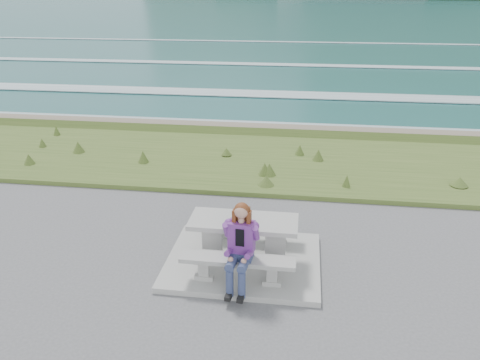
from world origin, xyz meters
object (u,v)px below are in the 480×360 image
Objects in this scene: picnic_table at (244,229)px; bench_landward at (238,263)px; seated_woman at (239,259)px; bench_seaward at (249,222)px.

picnic_table reaches higher than bench_landward.
seated_woman reaches higher than bench_landward.
bench_seaward is 1.31× the size of seated_woman.
bench_landward is (0.00, -0.70, -0.23)m from picnic_table.
bench_landward is at bearing 114.79° from seated_woman.
seated_woman is (0.05, -1.53, 0.16)m from bench_seaward.
picnic_table is 1.00× the size of bench_landward.
bench_landward is 1.00× the size of bench_seaward.
picnic_table is at bearing 90.00° from bench_landward.
bench_landward and bench_seaward have the same top height.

